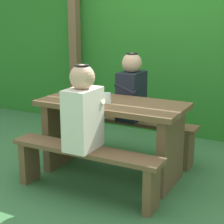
{
  "coord_description": "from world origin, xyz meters",
  "views": [
    {
      "loc": [
        1.61,
        -3.05,
        1.56
      ],
      "look_at": [
        0.0,
        0.0,
        0.64
      ],
      "focal_mm": 59.97,
      "sensor_mm": 36.0,
      "label": 1
    }
  ],
  "objects_px": {
    "person_black_coat": "(131,89)",
    "cell_phone": "(97,101)",
    "person_white_shirt": "(83,111)",
    "bench_near": "(85,162)",
    "drinking_glass": "(107,98)",
    "bench_far": "(133,130)",
    "picnic_table": "(112,125)",
    "bottle_left": "(81,88)"
  },
  "relations": [
    {
      "from": "person_black_coat",
      "to": "cell_phone",
      "type": "bearing_deg",
      "value": -101.31
    },
    {
      "from": "person_white_shirt",
      "to": "bench_near",
      "type": "bearing_deg",
      "value": -16.17
    },
    {
      "from": "bench_near",
      "to": "person_black_coat",
      "type": "height_order",
      "value": "person_black_coat"
    },
    {
      "from": "person_black_coat",
      "to": "drinking_glass",
      "type": "bearing_deg",
      "value": -88.98
    },
    {
      "from": "bench_far",
      "to": "drinking_glass",
      "type": "height_order",
      "value": "drinking_glass"
    },
    {
      "from": "cell_phone",
      "to": "picnic_table",
      "type": "bearing_deg",
      "value": -10.11
    },
    {
      "from": "bench_far",
      "to": "bottle_left",
      "type": "xyz_separation_m",
      "value": [
        -0.35,
        -0.5,
        0.52
      ]
    },
    {
      "from": "bench_near",
      "to": "person_white_shirt",
      "type": "relative_size",
      "value": 1.95
    },
    {
      "from": "person_black_coat",
      "to": "drinking_glass",
      "type": "xyz_separation_m",
      "value": [
        0.01,
        -0.57,
        0.02
      ]
    },
    {
      "from": "picnic_table",
      "to": "bench_near",
      "type": "xyz_separation_m",
      "value": [
        0.0,
        -0.5,
        -0.19
      ]
    },
    {
      "from": "bench_near",
      "to": "person_white_shirt",
      "type": "xyz_separation_m",
      "value": [
        -0.01,
        0.0,
        0.45
      ]
    },
    {
      "from": "bottle_left",
      "to": "cell_phone",
      "type": "distance_m",
      "value": 0.24
    },
    {
      "from": "bottle_left",
      "to": "person_white_shirt",
      "type": "bearing_deg",
      "value": -56.07
    },
    {
      "from": "bench_near",
      "to": "bench_far",
      "type": "height_order",
      "value": "same"
    },
    {
      "from": "picnic_table",
      "to": "bench_far",
      "type": "distance_m",
      "value": 0.54
    },
    {
      "from": "bench_near",
      "to": "cell_phone",
      "type": "xyz_separation_m",
      "value": [
        -0.14,
        0.45,
        0.43
      ]
    },
    {
      "from": "drinking_glass",
      "to": "cell_phone",
      "type": "relative_size",
      "value": 0.69
    },
    {
      "from": "bench_far",
      "to": "person_white_shirt",
      "type": "xyz_separation_m",
      "value": [
        -0.01,
        -1.0,
        0.45
      ]
    },
    {
      "from": "bench_near",
      "to": "person_white_shirt",
      "type": "bearing_deg",
      "value": 163.83
    },
    {
      "from": "bench_far",
      "to": "person_white_shirt",
      "type": "height_order",
      "value": "person_white_shirt"
    },
    {
      "from": "person_white_shirt",
      "to": "cell_phone",
      "type": "bearing_deg",
      "value": 105.73
    },
    {
      "from": "person_white_shirt",
      "to": "drinking_glass",
      "type": "xyz_separation_m",
      "value": [
        -0.01,
        0.43,
        0.02
      ]
    },
    {
      "from": "bench_far",
      "to": "bench_near",
      "type": "bearing_deg",
      "value": -90.0
    },
    {
      "from": "bench_far",
      "to": "cell_phone",
      "type": "distance_m",
      "value": 0.71
    },
    {
      "from": "drinking_glass",
      "to": "picnic_table",
      "type": "bearing_deg",
      "value": 74.98
    },
    {
      "from": "bench_near",
      "to": "cell_phone",
      "type": "distance_m",
      "value": 0.64
    },
    {
      "from": "drinking_glass",
      "to": "cell_phone",
      "type": "height_order",
      "value": "drinking_glass"
    },
    {
      "from": "picnic_table",
      "to": "drinking_glass",
      "type": "height_order",
      "value": "drinking_glass"
    },
    {
      "from": "cell_phone",
      "to": "bench_near",
      "type": "bearing_deg",
      "value": -102.52
    },
    {
      "from": "person_black_coat",
      "to": "picnic_table",
      "type": "bearing_deg",
      "value": -86.69
    },
    {
      "from": "bench_near",
      "to": "cell_phone",
      "type": "bearing_deg",
      "value": 106.96
    },
    {
      "from": "drinking_glass",
      "to": "bottle_left",
      "type": "distance_m",
      "value": 0.34
    },
    {
      "from": "person_black_coat",
      "to": "cell_phone",
      "type": "relative_size",
      "value": 5.14
    },
    {
      "from": "person_white_shirt",
      "to": "drinking_glass",
      "type": "distance_m",
      "value": 0.43
    },
    {
      "from": "picnic_table",
      "to": "person_white_shirt",
      "type": "relative_size",
      "value": 1.95
    },
    {
      "from": "picnic_table",
      "to": "drinking_glass",
      "type": "distance_m",
      "value": 0.29
    },
    {
      "from": "bottle_left",
      "to": "bench_far",
      "type": "bearing_deg",
      "value": 54.9
    },
    {
      "from": "picnic_table",
      "to": "drinking_glass",
      "type": "bearing_deg",
      "value": -105.02
    },
    {
      "from": "picnic_table",
      "to": "cell_phone",
      "type": "height_order",
      "value": "cell_phone"
    },
    {
      "from": "picnic_table",
      "to": "drinking_glass",
      "type": "relative_size",
      "value": 14.57
    },
    {
      "from": "bench_near",
      "to": "bottle_left",
      "type": "relative_size",
      "value": 5.81
    },
    {
      "from": "picnic_table",
      "to": "bottle_left",
      "type": "relative_size",
      "value": 5.81
    }
  ]
}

